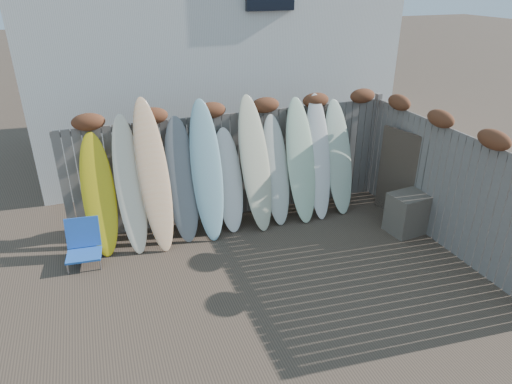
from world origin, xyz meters
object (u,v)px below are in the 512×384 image
object	(u,v)px
wooden_crate	(407,213)
surfboard_0	(99,195)
lattice_panel	(403,176)
beach_chair	(83,243)

from	to	relation	value
wooden_crate	surfboard_0	size ratio (longest dim) A/B	0.36
lattice_panel	surfboard_0	world-z (taller)	surfboard_0
wooden_crate	lattice_panel	bearing A→B (deg)	66.29
beach_chair	lattice_panel	xyz separation A→B (m)	(5.69, -0.43, 0.51)
wooden_crate	beach_chair	bearing A→B (deg)	169.72
beach_chair	surfboard_0	world-z (taller)	surfboard_0
wooden_crate	lattice_panel	xyz separation A→B (m)	(0.25, 0.56, 0.47)
wooden_crate	lattice_panel	size ratio (longest dim) A/B	0.44
wooden_crate	surfboard_0	world-z (taller)	surfboard_0
wooden_crate	lattice_panel	world-z (taller)	lattice_panel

